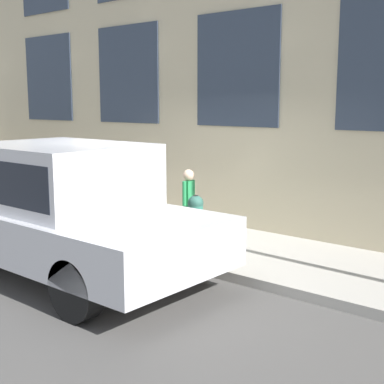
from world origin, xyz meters
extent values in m
plane|color=#514F4C|center=(0.00, 0.00, 0.00)|extent=(80.00, 80.00, 0.00)
cube|color=#B2ADA3|center=(1.11, 0.00, 0.07)|extent=(2.22, 60.00, 0.13)
cube|color=#2D3847|center=(2.20, 0.00, 2.90)|extent=(0.03, 1.71, 1.95)
cube|color=#2D3847|center=(2.20, 2.71, 2.90)|extent=(0.03, 1.71, 1.95)
cube|color=#2D3847|center=(2.20, 5.42, 2.90)|extent=(0.03, 1.71, 1.95)
cylinder|color=#2D7260|center=(0.54, -0.47, 0.15)|extent=(0.30, 0.30, 0.04)
cylinder|color=#2D7260|center=(0.54, -0.47, 0.49)|extent=(0.22, 0.22, 0.72)
sphere|color=#2C5D50|center=(0.54, -0.47, 0.86)|extent=(0.24, 0.24, 0.24)
cylinder|color=black|center=(0.54, -0.47, 0.93)|extent=(0.08, 0.08, 0.09)
cylinder|color=#2D7260|center=(0.54, -0.63, 0.58)|extent=(0.09, 0.10, 0.09)
cylinder|color=#2D7260|center=(0.54, -0.31, 0.58)|extent=(0.09, 0.10, 0.09)
cylinder|color=navy|center=(0.92, 0.04, 0.41)|extent=(0.08, 0.08, 0.55)
cylinder|color=navy|center=(1.03, 0.04, 0.41)|extent=(0.08, 0.08, 0.55)
cube|color=#268C4C|center=(0.98, 0.04, 0.89)|extent=(0.15, 0.10, 0.41)
cylinder|color=#268C4C|center=(0.87, 0.04, 0.90)|extent=(0.06, 0.06, 0.39)
cylinder|color=#268C4C|center=(1.08, 0.04, 0.90)|extent=(0.06, 0.06, 0.39)
sphere|color=beige|center=(0.98, 0.04, 1.19)|extent=(0.18, 0.18, 0.18)
cylinder|color=black|center=(-0.28, 1.95, 0.35)|extent=(0.24, 0.70, 0.70)
cylinder|color=black|center=(-2.07, -0.96, 0.35)|extent=(0.24, 0.70, 0.70)
cylinder|color=black|center=(-0.28, -0.96, 0.35)|extent=(0.24, 0.70, 0.70)
cube|color=silver|center=(-1.17, 0.49, 0.65)|extent=(2.03, 4.69, 0.61)
cube|color=silver|center=(-1.17, 0.49, 1.37)|extent=(1.79, 2.25, 0.84)
cube|color=#1E232D|center=(-1.17, 0.49, 1.37)|extent=(1.80, 2.07, 0.53)
camera|label=1|loc=(-5.48, -5.44, 2.33)|focal=50.00mm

